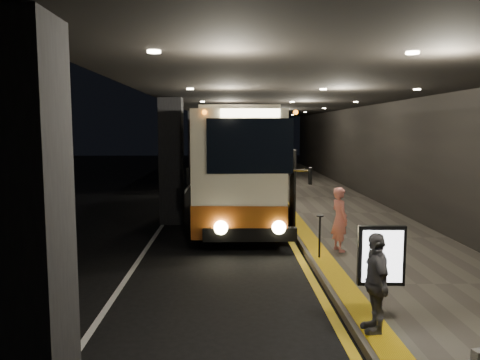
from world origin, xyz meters
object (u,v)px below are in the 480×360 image
object	(u,v)px
coach_main	(243,167)
info_sign	(381,258)
coach_second	(236,150)
stanchion_post	(320,237)
passenger_waiting_grey	(375,282)
passenger_boarding	(340,219)

from	to	relation	value
coach_main	info_sign	xyz separation A→B (m)	(1.94, -10.76, -0.61)
coach_main	coach_second	size ratio (longest dim) A/B	1.01
info_sign	stanchion_post	bearing A→B (deg)	96.18
passenger_waiting_grey	coach_second	bearing A→B (deg)	-176.61
coach_main	coach_second	xyz separation A→B (m)	(-0.01, 14.14, -0.02)
coach_main	info_sign	bearing A→B (deg)	-77.11
coach_main	stanchion_post	distance (m)	7.18
stanchion_post	info_sign	bearing A→B (deg)	-86.31
coach_second	info_sign	world-z (taller)	coach_second
coach_second	stanchion_post	distance (m)	21.12
coach_main	passenger_boarding	size ratio (longest dim) A/B	7.41
passenger_boarding	stanchion_post	world-z (taller)	passenger_boarding
passenger_boarding	stanchion_post	xyz separation A→B (m)	(-0.65, -0.66, -0.31)
coach_main	info_sign	world-z (taller)	coach_main
info_sign	coach_main	bearing A→B (deg)	102.74
coach_main	coach_second	bearing A→B (deg)	92.69
passenger_waiting_grey	stanchion_post	xyz separation A→B (m)	(-0.05, 4.22, -0.27)
passenger_boarding	coach_second	bearing A→B (deg)	-8.45
info_sign	coach_second	bearing A→B (deg)	96.98
coach_second	info_sign	xyz separation A→B (m)	(1.95, -24.90, -0.59)
coach_main	info_sign	distance (m)	10.95
coach_main	passenger_boarding	world-z (taller)	coach_main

